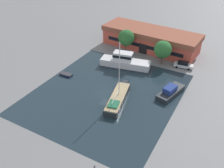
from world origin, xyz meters
TOP-DOWN VIEW (x-y plane):
  - ground_plane at (0.00, 0.00)m, footprint 440.00×440.00m
  - water_canal at (0.00, 0.00)m, footprint 29.06×32.78m
  - warehouse_building at (-0.56, 25.98)m, footprint 28.03×11.04m
  - quay_tree_near_building at (5.71, 18.32)m, footprint 4.46×4.46m
  - quay_tree_by_water at (-5.05, 19.40)m, footprint 4.40×4.40m
  - parked_car at (11.18, 19.13)m, footprint 4.90×2.33m
  - sailboat_moored at (3.41, -1.16)m, footprint 4.97×12.04m
  - motor_cruiser at (-1.82, 12.26)m, footprint 12.90×5.91m
  - small_dinghy at (-12.15, 1.75)m, footprint 3.20×1.56m
  - cabin_boat at (12.05, 6.20)m, footprint 4.31×8.02m
  - mooring_bollard at (8.21, -17.60)m, footprint 0.26×0.26m

SIDE VIEW (x-z plane):
  - ground_plane at x=0.00m, z-range 0.00..0.00m
  - water_canal at x=0.00m, z-range 0.00..0.01m
  - small_dinghy at x=-12.15m, z-range 0.01..0.50m
  - mooring_bollard at x=8.21m, z-range 0.02..0.67m
  - sailboat_moored at x=3.41m, z-range -5.62..7.10m
  - cabin_boat at x=12.05m, z-range -0.31..1.87m
  - parked_car at x=11.18m, z-range 0.01..1.56m
  - motor_cruiser at x=-1.82m, z-range -0.53..3.43m
  - warehouse_building at x=-0.56m, z-range 0.03..5.51m
  - quay_tree_near_building at x=5.71m, z-range 0.90..7.16m
  - quay_tree_by_water at x=-5.05m, z-range 1.19..7.99m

